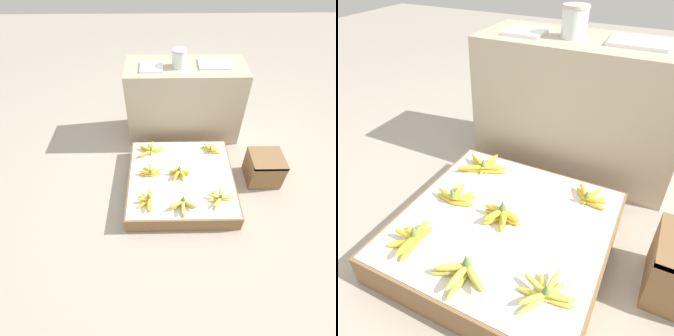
% 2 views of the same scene
% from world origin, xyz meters
% --- Properties ---
extents(ground_plane, '(10.00, 10.00, 0.00)m').
position_xyz_m(ground_plane, '(0.00, 0.00, 0.00)').
color(ground_plane, '#A89E8E').
extents(display_platform, '(0.94, 0.93, 0.16)m').
position_xyz_m(display_platform, '(0.00, 0.00, 0.08)').
color(display_platform, olive).
rests_on(display_platform, ground_plane).
extents(back_vendor_table, '(1.16, 0.48, 0.78)m').
position_xyz_m(back_vendor_table, '(0.07, 0.83, 0.39)').
color(back_vendor_table, tan).
rests_on(back_vendor_table, ground_plane).
extents(banana_bunch_front_left, '(0.13, 0.22, 0.10)m').
position_xyz_m(banana_bunch_front_left, '(-0.29, -0.28, 0.19)').
color(banana_bunch_front_left, yellow).
rests_on(banana_bunch_front_left, display_platform).
extents(banana_bunch_front_midleft, '(0.25, 0.17, 0.11)m').
position_xyz_m(banana_bunch_front_midleft, '(-0.00, -0.34, 0.19)').
color(banana_bunch_front_midleft, gold).
rests_on(banana_bunch_front_midleft, display_platform).
extents(banana_bunch_front_midright, '(0.22, 0.23, 0.09)m').
position_xyz_m(banana_bunch_front_midright, '(0.30, -0.27, 0.18)').
color(banana_bunch_front_midright, '#DBCC4C').
rests_on(banana_bunch_front_midright, display_platform).
extents(banana_bunch_middle_left, '(0.22, 0.14, 0.09)m').
position_xyz_m(banana_bunch_middle_left, '(-0.28, 0.03, 0.18)').
color(banana_bunch_middle_left, gold).
rests_on(banana_bunch_middle_left, display_platform).
extents(banana_bunch_middle_midleft, '(0.19, 0.13, 0.11)m').
position_xyz_m(banana_bunch_middle_midleft, '(-0.02, 0.00, 0.19)').
color(banana_bunch_middle_midleft, gold).
rests_on(banana_bunch_middle_midleft, display_platform).
extents(banana_bunch_back_left, '(0.27, 0.22, 0.09)m').
position_xyz_m(banana_bunch_back_left, '(-0.29, 0.31, 0.18)').
color(banana_bunch_back_left, gold).
rests_on(banana_bunch_back_left, display_platform).
extents(banana_bunch_back_midright, '(0.18, 0.13, 0.08)m').
position_xyz_m(banana_bunch_back_midright, '(0.31, 0.32, 0.18)').
color(banana_bunch_back_midright, gold).
rests_on(banana_bunch_back_midright, display_platform).
extents(glass_jar, '(0.14, 0.14, 0.16)m').
position_xyz_m(glass_jar, '(0.00, 0.80, 0.86)').
color(glass_jar, silver).
rests_on(glass_jar, back_vendor_table).
extents(foam_tray_white, '(0.21, 0.20, 0.02)m').
position_xyz_m(foam_tray_white, '(-0.26, 0.78, 0.79)').
color(foam_tray_white, white).
rests_on(foam_tray_white, back_vendor_table).
extents(foam_tray_dark, '(0.29, 0.22, 0.02)m').
position_xyz_m(foam_tray_dark, '(0.33, 0.84, 0.79)').
color(foam_tray_dark, white).
rests_on(foam_tray_dark, back_vendor_table).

